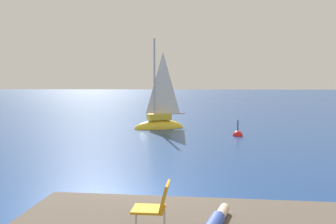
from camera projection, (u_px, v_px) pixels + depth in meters
ground_plane at (142, 201)px, 11.33m from camera, size 160.00×160.00×0.00m
sailboat_near at (159, 123)px, 26.30m from camera, size 3.33×2.19×6.01m
person_sunbather at (214, 224)px, 6.94m from camera, size 0.64×1.72×0.25m
beach_chair at (156, 204)px, 6.93m from camera, size 0.63×0.52×0.80m
marker_buoy at (238, 136)px, 23.21m from camera, size 0.56×0.56×1.13m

